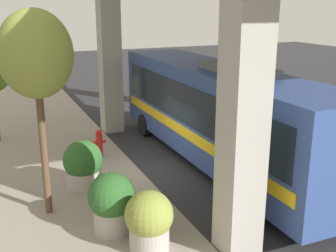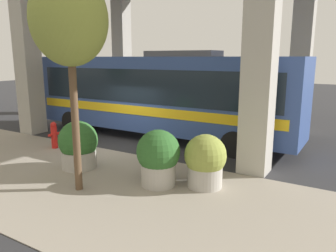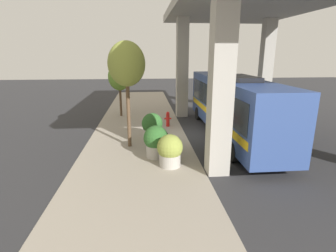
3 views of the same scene
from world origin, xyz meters
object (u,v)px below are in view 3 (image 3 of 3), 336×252
(bus, at_px, (232,103))
(street_tree_far, at_px, (119,77))
(planter_middle, at_px, (170,151))
(planter_front, at_px, (156,141))
(street_tree_near, at_px, (127,65))
(planter_back, at_px, (152,126))
(fire_hydrant, at_px, (168,119))

(bus, distance_m, street_tree_far, 9.71)
(planter_middle, bearing_deg, bus, 45.36)
(planter_front, bearing_deg, planter_middle, -63.77)
(planter_middle, bearing_deg, street_tree_near, 124.37)
(planter_front, height_order, street_tree_near, street_tree_near)
(planter_front, bearing_deg, bus, 32.87)
(planter_back, bearing_deg, planter_front, -88.46)
(fire_hydrant, xyz_separation_m, planter_middle, (-0.53, -6.89, 0.22))
(fire_hydrant, bearing_deg, street_tree_near, -122.36)
(planter_front, height_order, street_tree_far, street_tree_far)
(street_tree_near, bearing_deg, planter_middle, -55.63)
(bus, xyz_separation_m, planter_back, (-4.94, -0.06, -1.32))
(street_tree_near, height_order, street_tree_far, street_tree_near)
(fire_hydrant, distance_m, planter_back, 2.90)
(fire_hydrant, xyz_separation_m, street_tree_far, (-3.61, 3.68, 2.68))
(planter_front, relative_size, street_tree_far, 0.38)
(bus, height_order, planter_front, bus)
(bus, height_order, street_tree_near, street_tree_near)
(street_tree_near, relative_size, street_tree_far, 1.31)
(fire_hydrant, height_order, street_tree_near, street_tree_near)
(fire_hydrant, distance_m, planter_front, 5.82)
(fire_hydrant, xyz_separation_m, planter_front, (-1.11, -5.71, 0.29))
(fire_hydrant, xyz_separation_m, street_tree_near, (-2.52, -3.98, 3.95))
(street_tree_far, bearing_deg, planter_back, -69.10)
(fire_hydrant, bearing_deg, bus, -34.46)
(planter_front, xyz_separation_m, street_tree_near, (-1.41, 1.73, 3.66))
(fire_hydrant, distance_m, street_tree_near, 6.15)
(fire_hydrant, bearing_deg, planter_front, -101.05)
(street_tree_near, bearing_deg, street_tree_far, 98.07)
(planter_back, bearing_deg, fire_hydrant, 65.54)
(planter_front, distance_m, planter_back, 3.08)
(bus, bearing_deg, street_tree_far, 139.64)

